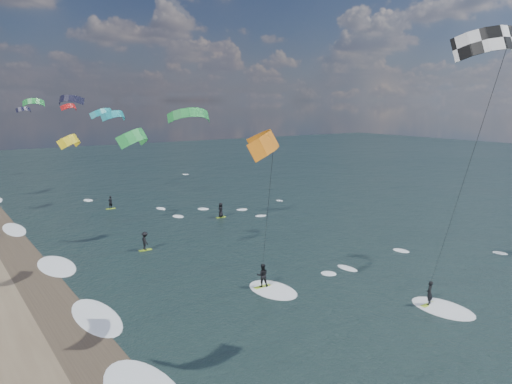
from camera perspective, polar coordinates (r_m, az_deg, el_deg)
ground at (r=25.75m, az=18.23°, el=-19.44°), size 260.00×260.00×0.00m
wet_sand_strip at (r=27.09m, az=-17.96°, el=-17.84°), size 3.00×240.00×0.00m
kitesurfer_near_a at (r=26.14m, az=25.16°, el=7.93°), size 7.57×8.46×16.20m
kitesurfer_near_b at (r=28.12m, az=1.87°, el=-0.24°), size 6.75×9.22×11.93m
far_kitesurfers at (r=50.02m, az=-10.22°, el=-3.40°), size 12.64×18.90×1.64m
bg_kite_field at (r=64.49m, az=-18.40°, el=8.79°), size 13.52×76.07×4.85m
shoreline_surf at (r=31.51m, az=-18.36°, el=-13.72°), size 2.40×79.40×0.11m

